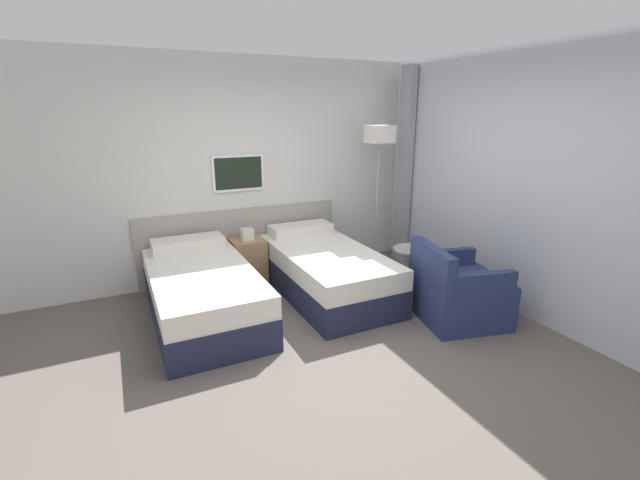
{
  "coord_description": "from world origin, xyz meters",
  "views": [
    {
      "loc": [
        -1.63,
        -2.95,
        2.07
      ],
      "look_at": [
        0.36,
        1.15,
        0.69
      ],
      "focal_mm": 24.0,
      "sensor_mm": 36.0,
      "label": 1
    }
  ],
  "objects_px": {
    "bed_near_door": "(203,292)",
    "bed_near_window": "(326,271)",
    "floor_lamp": "(379,145)",
    "armchair": "(458,293)",
    "nightstand": "(248,260)",
    "side_table": "(410,264)"
  },
  "relations": [
    {
      "from": "bed_near_window",
      "to": "nightstand",
      "type": "distance_m",
      "value": 1.02
    },
    {
      "from": "bed_near_window",
      "to": "side_table",
      "type": "xyz_separation_m",
      "value": [
        0.8,
        -0.54,
        0.13
      ]
    },
    {
      "from": "bed_near_door",
      "to": "nightstand",
      "type": "bearing_deg",
      "value": 46.06
    },
    {
      "from": "bed_near_window",
      "to": "armchair",
      "type": "xyz_separation_m",
      "value": [
        0.91,
        -1.18,
        0.01
      ]
    },
    {
      "from": "bed_near_door",
      "to": "bed_near_window",
      "type": "relative_size",
      "value": 1.0
    },
    {
      "from": "bed_near_door",
      "to": "nightstand",
      "type": "distance_m",
      "value": 1.02
    },
    {
      "from": "bed_near_window",
      "to": "floor_lamp",
      "type": "xyz_separation_m",
      "value": [
        1.0,
        0.48,
        1.38
      ]
    },
    {
      "from": "bed_near_door",
      "to": "bed_near_window",
      "type": "bearing_deg",
      "value": 0.0
    },
    {
      "from": "bed_near_door",
      "to": "armchair",
      "type": "xyz_separation_m",
      "value": [
        2.33,
        -1.18,
        0.01
      ]
    },
    {
      "from": "bed_near_door",
      "to": "side_table",
      "type": "height_order",
      "value": "bed_near_door"
    },
    {
      "from": "nightstand",
      "to": "bed_near_window",
      "type": "bearing_deg",
      "value": -46.06
    },
    {
      "from": "armchair",
      "to": "bed_near_door",
      "type": "bearing_deg",
      "value": 76.58
    },
    {
      "from": "bed_near_door",
      "to": "armchair",
      "type": "height_order",
      "value": "armchair"
    },
    {
      "from": "bed_near_window",
      "to": "floor_lamp",
      "type": "height_order",
      "value": "floor_lamp"
    },
    {
      "from": "bed_near_window",
      "to": "side_table",
      "type": "distance_m",
      "value": 0.97
    },
    {
      "from": "bed_near_door",
      "to": "floor_lamp",
      "type": "height_order",
      "value": "floor_lamp"
    },
    {
      "from": "nightstand",
      "to": "armchair",
      "type": "bearing_deg",
      "value": -49.73
    },
    {
      "from": "bed_near_door",
      "to": "bed_near_window",
      "type": "distance_m",
      "value": 1.41
    },
    {
      "from": "bed_near_door",
      "to": "nightstand",
      "type": "relative_size",
      "value": 2.81
    },
    {
      "from": "bed_near_door",
      "to": "floor_lamp",
      "type": "relative_size",
      "value": 1.03
    },
    {
      "from": "bed_near_door",
      "to": "armchair",
      "type": "bearing_deg",
      "value": -26.86
    },
    {
      "from": "side_table",
      "to": "armchair",
      "type": "bearing_deg",
      "value": -79.8
    }
  ]
}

